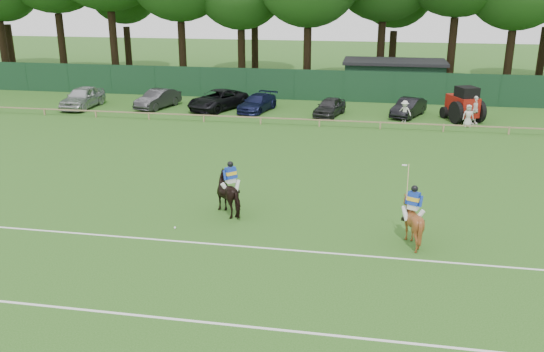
% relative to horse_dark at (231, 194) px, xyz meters
% --- Properties ---
extents(ground, '(160.00, 160.00, 0.00)m').
position_rel_horse_dark_xyz_m(ground, '(1.04, -2.06, -0.84)').
color(ground, '#1E4C14').
rests_on(ground, ground).
extents(horse_dark, '(2.05, 2.06, 1.69)m').
position_rel_horse_dark_xyz_m(horse_dark, '(0.00, 0.00, 0.00)').
color(horse_dark, black).
rests_on(horse_dark, ground).
extents(horse_chestnut, '(1.87, 1.95, 1.67)m').
position_rel_horse_dark_xyz_m(horse_chestnut, '(7.17, -1.64, -0.01)').
color(horse_chestnut, brown).
rests_on(horse_chestnut, ground).
extents(sedan_silver, '(1.93, 4.75, 1.62)m').
position_rel_horse_dark_xyz_m(sedan_silver, '(-16.46, 18.87, -0.04)').
color(sedan_silver, '#B1B2B6').
rests_on(sedan_silver, ground).
extents(sedan_grey, '(2.58, 4.53, 1.41)m').
position_rel_horse_dark_xyz_m(sedan_grey, '(-10.76, 19.81, -0.14)').
color(sedan_grey, '#28282A').
rests_on(sedan_grey, ground).
extents(suv_black, '(4.32, 5.78, 1.46)m').
position_rel_horse_dark_xyz_m(suv_black, '(-6.10, 20.12, -0.11)').
color(suv_black, black).
rests_on(suv_black, ground).
extents(sedan_navy, '(2.72, 4.60, 1.25)m').
position_rel_horse_dark_xyz_m(sedan_navy, '(-3.03, 20.03, -0.22)').
color(sedan_navy, '#121639').
rests_on(sedan_navy, ground).
extents(hatch_grey, '(2.43, 4.03, 1.28)m').
position_rel_horse_dark_xyz_m(hatch_grey, '(2.41, 19.48, -0.20)').
color(hatch_grey, '#29292B').
rests_on(hatch_grey, ground).
extents(estate_black, '(2.81, 4.17, 1.30)m').
position_rel_horse_dark_xyz_m(estate_black, '(8.00, 20.18, -0.19)').
color(estate_black, black).
rests_on(estate_black, ground).
extents(spectator_left, '(1.10, 0.89, 1.49)m').
position_rel_horse_dark_xyz_m(spectator_left, '(7.65, 18.33, -0.10)').
color(spectator_left, beige).
rests_on(spectator_left, ground).
extents(spectator_mid, '(1.22, 0.93, 1.93)m').
position_rel_horse_dark_xyz_m(spectator_mid, '(12.24, 18.50, 0.12)').
color(spectator_mid, white).
rests_on(spectator_mid, ground).
extents(spectator_right, '(0.77, 0.54, 1.48)m').
position_rel_horse_dark_xyz_m(spectator_right, '(11.75, 17.64, -0.10)').
color(spectator_right, beige).
rests_on(spectator_right, ground).
extents(rider_dark, '(0.76, 0.76, 1.41)m').
position_rel_horse_dark_xyz_m(rider_dark, '(0.01, -0.01, 0.75)').
color(rider_dark, silver).
rests_on(rider_dark, ground).
extents(rider_chestnut, '(0.89, 0.79, 2.05)m').
position_rel_horse_dark_xyz_m(rider_chestnut, '(7.16, -1.65, 0.74)').
color(rider_chestnut, silver).
rests_on(rider_chestnut, ground).
extents(polo_ball, '(0.09, 0.09, 0.09)m').
position_rel_horse_dark_xyz_m(polo_ball, '(-1.76, -1.98, -0.80)').
color(polo_ball, silver).
rests_on(polo_ball, ground).
extents(pitch_lines, '(60.00, 5.10, 0.01)m').
position_rel_horse_dark_xyz_m(pitch_lines, '(1.04, -5.56, -0.84)').
color(pitch_lines, silver).
rests_on(pitch_lines, ground).
extents(pitch_rail, '(62.10, 0.10, 0.50)m').
position_rel_horse_dark_xyz_m(pitch_rail, '(1.04, 15.94, -0.40)').
color(pitch_rail, '#997F5B').
rests_on(pitch_rail, ground).
extents(perimeter_fence, '(92.08, 0.08, 2.50)m').
position_rel_horse_dark_xyz_m(perimeter_fence, '(1.04, 24.94, 0.41)').
color(perimeter_fence, '#14351E').
rests_on(perimeter_fence, ground).
extents(utility_shed, '(8.40, 4.40, 3.04)m').
position_rel_horse_dark_xyz_m(utility_shed, '(7.04, 27.94, 0.69)').
color(utility_shed, '#14331E').
rests_on(utility_shed, ground).
extents(tree_row, '(96.00, 12.00, 21.00)m').
position_rel_horse_dark_xyz_m(tree_row, '(3.04, 32.94, -0.84)').
color(tree_row, '#26561C').
rests_on(tree_row, ground).
extents(tractor, '(2.90, 3.41, 2.43)m').
position_rel_horse_dark_xyz_m(tractor, '(11.63, 19.29, 0.31)').
color(tractor, maroon).
rests_on(tractor, ground).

